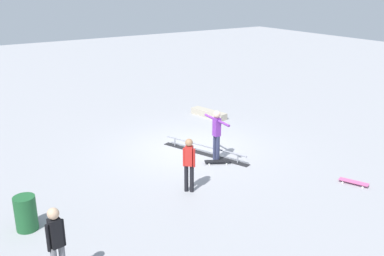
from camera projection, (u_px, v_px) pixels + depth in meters
ground_plane at (193, 149)px, 14.68m from camera, size 60.00×60.00×0.00m
grind_rail at (205, 150)px, 14.22m from camera, size 3.18×1.35×0.31m
skate_ledge at (209, 113)px, 18.17m from camera, size 1.73×0.75×0.26m
skater_main at (217, 132)px, 13.48m from camera, size 1.31×0.22×1.63m
skateboard_main at (217, 161)px, 13.51m from camera, size 0.57×0.79×0.09m
bystander_black_shirt at (56, 242)px, 7.90m from camera, size 0.22×0.36×1.59m
bystander_red_shirt at (189, 162)px, 11.48m from camera, size 0.30×0.28×1.51m
loose_skateboard_pink at (354, 182)px, 12.12m from camera, size 0.82×0.49×0.09m
trash_bin at (26, 213)px, 9.83m from camera, size 0.49×0.49×0.82m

